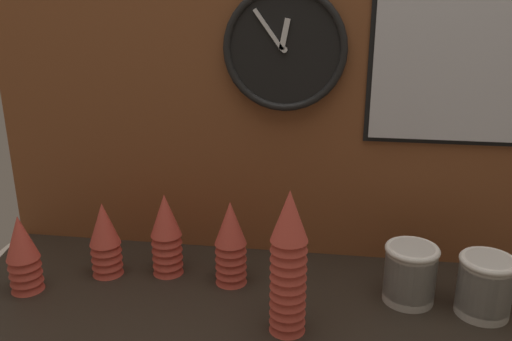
{
  "coord_description": "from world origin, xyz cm",
  "views": [
    {
      "loc": [
        12.78,
        -113.59,
        72.29
      ],
      "look_at": [
        -4.4,
        4.0,
        31.31
      ],
      "focal_mm": 38.0,
      "sensor_mm": 36.0,
      "label": 1
    }
  ],
  "objects_px": {
    "cup_stack_center_left": "(166,234)",
    "wall_clock": "(283,49)",
    "cup_stack_center_right": "(289,263)",
    "cup_stack_left": "(105,239)",
    "bowl_stack_right": "(410,272)",
    "bowl_stack_far_right": "(485,285)",
    "cup_stack_center": "(231,243)",
    "menu_board": "(477,37)",
    "cup_stack_far_left": "(23,254)"
  },
  "relations": [
    {
      "from": "bowl_stack_right",
      "to": "wall_clock",
      "type": "xyz_separation_m",
      "value": [
        -0.33,
        0.19,
        0.49
      ]
    },
    {
      "from": "cup_stack_far_left",
      "to": "menu_board",
      "type": "bearing_deg",
      "value": 15.27
    },
    {
      "from": "cup_stack_center_left",
      "to": "menu_board",
      "type": "xyz_separation_m",
      "value": [
        0.74,
        0.16,
        0.49
      ]
    },
    {
      "from": "cup_stack_center_right",
      "to": "menu_board",
      "type": "bearing_deg",
      "value": 41.62
    },
    {
      "from": "cup_stack_center_right",
      "to": "cup_stack_center",
      "type": "bearing_deg",
      "value": 131.43
    },
    {
      "from": "bowl_stack_right",
      "to": "bowl_stack_far_right",
      "type": "bearing_deg",
      "value": -11.25
    },
    {
      "from": "wall_clock",
      "to": "menu_board",
      "type": "bearing_deg",
      "value": 1.1
    },
    {
      "from": "cup_stack_center_left",
      "to": "cup_stack_center",
      "type": "relative_size",
      "value": 1.0
    },
    {
      "from": "bowl_stack_right",
      "to": "menu_board",
      "type": "distance_m",
      "value": 0.58
    },
    {
      "from": "cup_stack_center_left",
      "to": "wall_clock",
      "type": "distance_m",
      "value": 0.56
    },
    {
      "from": "cup_stack_center",
      "to": "bowl_stack_far_right",
      "type": "height_order",
      "value": "cup_stack_center"
    },
    {
      "from": "cup_stack_far_left",
      "to": "cup_stack_center_right",
      "type": "relative_size",
      "value": 0.61
    },
    {
      "from": "cup_stack_center_right",
      "to": "bowl_stack_far_right",
      "type": "distance_m",
      "value": 0.47
    },
    {
      "from": "cup_stack_far_left",
      "to": "bowl_stack_far_right",
      "type": "relative_size",
      "value": 1.4
    },
    {
      "from": "cup_stack_center",
      "to": "cup_stack_far_left",
      "type": "height_order",
      "value": "cup_stack_center"
    },
    {
      "from": "menu_board",
      "to": "bowl_stack_right",
      "type": "bearing_deg",
      "value": -123.04
    },
    {
      "from": "cup_stack_center_left",
      "to": "cup_stack_far_left",
      "type": "distance_m",
      "value": 0.35
    },
    {
      "from": "cup_stack_center_right",
      "to": "cup_stack_center_left",
      "type": "bearing_deg",
      "value": 148.45
    },
    {
      "from": "wall_clock",
      "to": "menu_board",
      "type": "xyz_separation_m",
      "value": [
        0.46,
        0.01,
        0.03
      ]
    },
    {
      "from": "wall_clock",
      "to": "cup_stack_left",
      "type": "bearing_deg",
      "value": -157.8
    },
    {
      "from": "cup_stack_center_left",
      "to": "bowl_stack_right",
      "type": "height_order",
      "value": "cup_stack_center_left"
    },
    {
      "from": "cup_stack_far_left",
      "to": "bowl_stack_right",
      "type": "height_order",
      "value": "cup_stack_far_left"
    },
    {
      "from": "bowl_stack_right",
      "to": "wall_clock",
      "type": "distance_m",
      "value": 0.63
    },
    {
      "from": "cup_stack_center_left",
      "to": "bowl_stack_right",
      "type": "bearing_deg",
      "value": -4.13
    },
    {
      "from": "bowl_stack_far_right",
      "to": "menu_board",
      "type": "relative_size",
      "value": 0.27
    },
    {
      "from": "cup_stack_center",
      "to": "cup_stack_far_left",
      "type": "relative_size",
      "value": 1.11
    },
    {
      "from": "cup_stack_left",
      "to": "cup_stack_center_left",
      "type": "bearing_deg",
      "value": 10.4
    },
    {
      "from": "cup_stack_center_left",
      "to": "cup_stack_center_right",
      "type": "bearing_deg",
      "value": -31.55
    },
    {
      "from": "cup_stack_far_left",
      "to": "bowl_stack_right",
      "type": "bearing_deg",
      "value": 5.41
    },
    {
      "from": "bowl_stack_far_right",
      "to": "menu_board",
      "type": "xyz_separation_m",
      "value": [
        -0.03,
        0.23,
        0.53
      ]
    },
    {
      "from": "cup_stack_center_right",
      "to": "cup_stack_left",
      "type": "relative_size",
      "value": 1.65
    },
    {
      "from": "menu_board",
      "to": "wall_clock",
      "type": "bearing_deg",
      "value": -178.9
    },
    {
      "from": "cup_stack_center",
      "to": "wall_clock",
      "type": "bearing_deg",
      "value": 58.48
    },
    {
      "from": "cup_stack_center_left",
      "to": "bowl_stack_right",
      "type": "xyz_separation_m",
      "value": [
        0.61,
        -0.04,
        -0.04
      ]
    },
    {
      "from": "cup_stack_left",
      "to": "cup_stack_center",
      "type": "bearing_deg",
      "value": 0.82
    },
    {
      "from": "cup_stack_center",
      "to": "bowl_stack_far_right",
      "type": "xyz_separation_m",
      "value": [
        0.6,
        -0.05,
        -0.04
      ]
    },
    {
      "from": "cup_stack_center",
      "to": "cup_stack_center_right",
      "type": "relative_size",
      "value": 0.67
    },
    {
      "from": "cup_stack_center",
      "to": "cup_stack_left",
      "type": "xyz_separation_m",
      "value": [
        -0.33,
        -0.0,
        -0.01
      ]
    },
    {
      "from": "bowl_stack_far_right",
      "to": "cup_stack_left",
      "type": "bearing_deg",
      "value": 177.05
    },
    {
      "from": "cup_stack_far_left",
      "to": "cup_stack_left",
      "type": "xyz_separation_m",
      "value": [
        0.17,
        0.1,
        0.0
      ]
    },
    {
      "from": "cup_stack_center",
      "to": "wall_clock",
      "type": "distance_m",
      "value": 0.5
    },
    {
      "from": "cup_stack_left",
      "to": "bowl_stack_far_right",
      "type": "height_order",
      "value": "cup_stack_left"
    },
    {
      "from": "cup_stack_center",
      "to": "wall_clock",
      "type": "xyz_separation_m",
      "value": [
        0.11,
        0.17,
        0.46
      ]
    },
    {
      "from": "cup_stack_center_left",
      "to": "menu_board",
      "type": "height_order",
      "value": "menu_board"
    },
    {
      "from": "bowl_stack_far_right",
      "to": "cup_stack_far_left",
      "type": "bearing_deg",
      "value": -177.06
    },
    {
      "from": "cup_stack_center_left",
      "to": "cup_stack_center_right",
      "type": "height_order",
      "value": "cup_stack_center_right"
    },
    {
      "from": "cup_stack_left",
      "to": "wall_clock",
      "type": "xyz_separation_m",
      "value": [
        0.44,
        0.18,
        0.47
      ]
    },
    {
      "from": "cup_stack_far_left",
      "to": "menu_board",
      "type": "height_order",
      "value": "menu_board"
    },
    {
      "from": "menu_board",
      "to": "bowl_stack_far_right",
      "type": "bearing_deg",
      "value": -82.53
    },
    {
      "from": "cup_stack_left",
      "to": "bowl_stack_right",
      "type": "height_order",
      "value": "cup_stack_left"
    }
  ]
}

